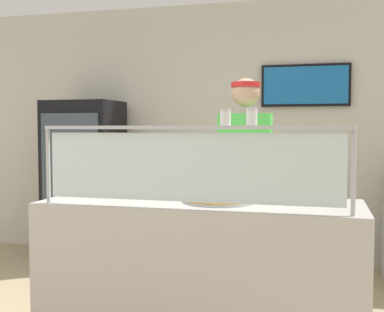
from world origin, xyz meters
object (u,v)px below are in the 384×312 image
at_px(pizza_server, 215,196).
at_px(parmesan_shaker, 225,118).
at_px(worker_figure, 246,181).
at_px(drink_fridge, 84,181).
at_px(pepper_flake_shaker, 252,118).
at_px(pizza_tray, 219,199).

distance_m(pizza_server, parmesan_shaker, 0.54).
distance_m(parmesan_shaker, worker_figure, 1.09).
bearing_deg(worker_figure, drink_fridge, 149.67).
xyz_separation_m(pizza_server, pepper_flake_shaker, (0.25, -0.26, 0.46)).
xyz_separation_m(pizza_tray, worker_figure, (0.05, 0.72, 0.04)).
distance_m(pizza_tray, pizza_server, 0.04).
relative_size(pepper_flake_shaker, worker_figure, 0.05).
bearing_deg(pepper_flake_shaker, drink_fridge, 134.44).
bearing_deg(parmesan_shaker, pepper_flake_shaker, 0.00).
relative_size(pepper_flake_shaker, drink_fridge, 0.06).
bearing_deg(parmesan_shaker, drink_fridge, 132.40).
relative_size(pizza_tray, parmesan_shaker, 4.90).
height_order(pizza_tray, drink_fridge, drink_fridge).
xyz_separation_m(pizza_server, drink_fridge, (-1.80, 1.83, -0.15)).
bearing_deg(pepper_flake_shaker, worker_figure, 100.21).
xyz_separation_m(parmesan_shaker, worker_figure, (-0.04, 1.00, -0.44)).
distance_m(pizza_server, pepper_flake_shaker, 0.59).
distance_m(pizza_tray, parmesan_shaker, 0.57).
bearing_deg(pizza_tray, pizza_server, -139.23).
height_order(pizza_tray, pizza_server, pizza_server).
height_order(pizza_server, parmesan_shaker, parmesan_shaker).
distance_m(pepper_flake_shaker, worker_figure, 1.11).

